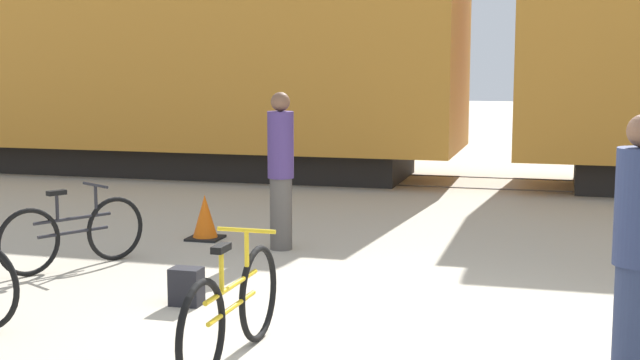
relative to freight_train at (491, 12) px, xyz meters
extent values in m
plane|color=#B2A893|center=(0.00, -9.23, -2.98)|extent=(80.00, 80.00, 0.00)
cube|color=black|center=(-6.68, 0.00, -2.71)|extent=(10.38, 2.29, 0.55)
cube|color=#C67F28|center=(-6.68, 0.00, -0.60)|extent=(12.36, 3.05, 3.67)
cube|color=#4C4238|center=(0.00, -0.72, -2.98)|extent=(37.72, 0.07, 0.01)
cube|color=#4C4238|center=(0.00, 0.72, -2.98)|extent=(37.72, 0.07, 0.01)
torus|color=black|center=(-3.41, -7.23, -2.63)|extent=(0.38, 0.64, 0.70)
torus|color=black|center=(-3.90, -8.12, -2.63)|extent=(0.38, 0.64, 0.70)
cylinder|color=black|center=(-3.66, -7.67, -2.45)|extent=(0.47, 0.80, 0.04)
cylinder|color=black|center=(-3.66, -7.67, -2.60)|extent=(0.43, 0.73, 0.04)
cylinder|color=black|center=(-3.74, -7.83, -2.31)|extent=(0.04, 0.04, 0.29)
cube|color=black|center=(-3.74, -7.83, -2.16)|extent=(0.17, 0.21, 0.05)
cylinder|color=black|center=(-3.52, -7.43, -2.29)|extent=(0.04, 0.04, 0.33)
cylinder|color=black|center=(-3.52, -7.43, -2.13)|extent=(0.42, 0.25, 0.03)
torus|color=black|center=(-0.97, -9.47, -2.61)|extent=(0.06, 0.76, 0.76)
torus|color=black|center=(-0.98, -10.56, -2.61)|extent=(0.06, 0.76, 0.76)
cylinder|color=gold|center=(-0.97, -10.01, -2.41)|extent=(0.05, 0.96, 0.04)
cylinder|color=gold|center=(-0.97, -10.01, -2.57)|extent=(0.05, 0.87, 0.04)
cylinder|color=gold|center=(-0.98, -10.20, -2.25)|extent=(0.04, 0.04, 0.32)
cube|color=black|center=(-0.98, -10.20, -2.09)|extent=(0.08, 0.20, 0.05)
cylinder|color=gold|center=(-0.97, -9.71, -2.23)|extent=(0.04, 0.04, 0.35)
cylinder|color=gold|center=(-0.97, -9.71, -2.06)|extent=(0.46, 0.04, 0.03)
cylinder|color=#514C47|center=(-1.83, -6.21, -2.57)|extent=(0.26, 0.26, 0.84)
cylinder|color=#473370|center=(-1.83, -6.21, -1.77)|extent=(0.30, 0.30, 0.76)
sphere|color=brown|center=(-1.83, -6.21, -1.27)|extent=(0.22, 0.22, 0.22)
cylinder|color=#283351|center=(1.79, -9.78, -2.56)|extent=(0.28, 0.28, 0.85)
cylinder|color=navy|center=(1.79, -9.78, -1.75)|extent=(0.33, 0.33, 0.78)
cube|color=black|center=(-1.93, -8.68, -2.81)|extent=(0.28, 0.20, 0.34)
cube|color=black|center=(-2.90, -5.92, -2.97)|extent=(0.40, 0.40, 0.03)
cone|color=orange|center=(-2.90, -5.92, -2.71)|extent=(0.32, 0.32, 0.55)
camera|label=1|loc=(1.30, -15.87, -0.78)|focal=50.00mm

